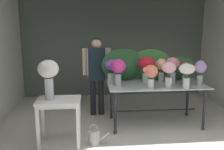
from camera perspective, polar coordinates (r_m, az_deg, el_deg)
ground_plane at (r=4.98m, az=2.94°, el=-10.56°), size 8.55×8.55×0.00m
wall_back at (r=6.57m, az=0.56°, el=6.62°), size 4.99×0.12×2.63m
display_table_glass at (r=4.64m, az=10.23°, el=-3.49°), size 1.82×0.94×0.81m
side_table_white at (r=3.87m, az=-12.45°, el=-7.35°), size 0.67×0.48×0.75m
florist at (r=5.01m, az=-3.65°, el=1.52°), size 0.59×0.24×1.62m
foliage_backdrop at (r=4.86m, az=7.78°, el=2.27°), size 1.94×0.25×0.63m
vase_coral_freesia at (r=4.21m, az=9.17°, el=0.31°), size 0.27×0.24×0.41m
vase_blush_carnations at (r=4.30m, az=13.30°, el=0.94°), size 0.26×0.25×0.46m
vase_crimson_peonies at (r=4.62m, az=8.18°, el=2.22°), size 0.33×0.32×0.49m
vase_rosy_roses at (r=4.61m, az=14.16°, el=1.81°), size 0.28×0.25×0.50m
vase_violet_dahlias at (r=4.52m, az=-0.21°, el=1.43°), size 0.25×0.24×0.45m
vase_scarlet_snapdragons at (r=4.78m, az=16.99°, el=1.06°), size 0.22×0.22×0.40m
vase_magenta_hydrangea at (r=4.28m, az=1.45°, el=1.44°), size 0.27×0.27×0.49m
vase_ivory_anemones at (r=4.34m, az=17.33°, el=0.75°), size 0.28×0.27×0.43m
vase_lilac_lilies at (r=4.64m, az=20.14°, el=1.01°), size 0.23×0.20×0.46m
vase_peach_stock at (r=4.78m, az=11.62°, el=1.89°), size 0.23×0.22×0.45m
vase_white_roses_tall at (r=3.76m, az=-14.82°, el=0.24°), size 0.31×0.31×0.62m
watering_can at (r=3.99m, az=-4.20°, el=-14.39°), size 0.35×0.18×0.34m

